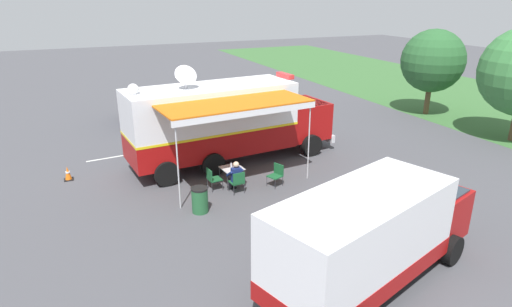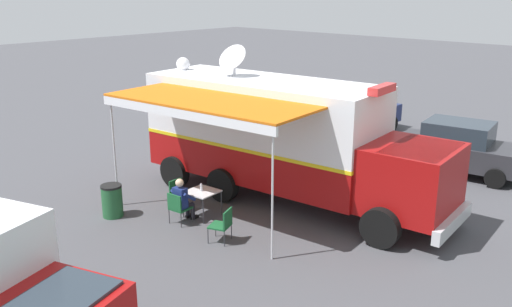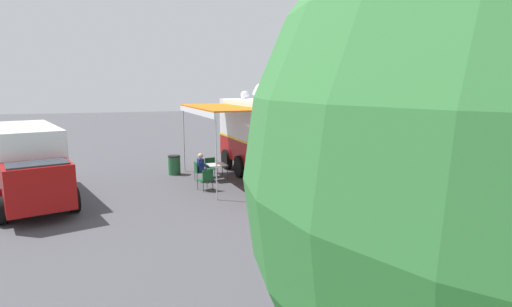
% 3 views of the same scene
% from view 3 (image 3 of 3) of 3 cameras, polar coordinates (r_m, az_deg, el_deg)
% --- Properties ---
extents(ground_plane, '(100.00, 100.00, 0.00)m').
position_cam_3_polar(ground_plane, '(18.75, 1.93, -3.32)').
color(ground_plane, '#47474C').
extents(lot_stripe, '(0.56, 4.79, 0.01)m').
position_cam_3_polar(lot_stripe, '(22.28, 6.38, -1.30)').
color(lot_stripe, silver).
rests_on(lot_stripe, ground).
extents(command_truck, '(5.55, 9.68, 4.53)m').
position_cam_3_polar(command_truck, '(17.73, 2.85, 2.30)').
color(command_truck, '#9E0F0F').
rests_on(command_truck, ground).
extents(folding_table, '(0.87, 0.87, 0.73)m').
position_cam_3_polar(folding_table, '(18.02, -5.54, -1.71)').
color(folding_table, silver).
rests_on(folding_table, ground).
extents(water_bottle, '(0.07, 0.07, 0.22)m').
position_cam_3_polar(water_bottle, '(18.01, -5.56, -1.19)').
color(water_bottle, silver).
rests_on(water_bottle, folding_table).
extents(folding_chair_at_table, '(0.52, 0.52, 0.87)m').
position_cam_3_polar(folding_chair_at_table, '(17.99, -8.08, -2.29)').
color(folding_chair_at_table, '#19562D').
rests_on(folding_chair_at_table, ground).
extents(folding_chair_beside_table, '(0.52, 0.52, 0.87)m').
position_cam_3_polar(folding_chair_beside_table, '(18.84, -6.40, -1.72)').
color(folding_chair_beside_table, '#19562D').
rests_on(folding_chair_beside_table, ground).
extents(folding_chair_spare_by_truck, '(0.62, 0.62, 0.87)m').
position_cam_3_polar(folding_chair_spare_by_truck, '(16.39, -6.99, -3.44)').
color(folding_chair_spare_by_truck, '#19562D').
rests_on(folding_chair_spare_by_truck, ground).
extents(seated_responder, '(0.69, 0.59, 1.25)m').
position_cam_3_polar(seated_responder, '(18.01, -7.50, -1.82)').
color(seated_responder, navy).
rests_on(seated_responder, ground).
extents(trash_bin, '(0.57, 0.57, 0.91)m').
position_cam_3_polar(trash_bin, '(19.59, -11.39, -1.59)').
color(trash_bin, '#235B33').
rests_on(trash_bin, ground).
extents(traffic_cone, '(0.36, 0.36, 0.58)m').
position_cam_3_polar(traffic_cone, '(24.48, -1.02, 0.39)').
color(traffic_cone, black).
rests_on(traffic_cone, ground).
extents(support_truck, '(4.00, 7.10, 2.70)m').
position_cam_3_polar(support_truck, '(16.95, -29.45, -1.18)').
color(support_truck, white).
rests_on(support_truck, ground).
extents(car_behind_truck, '(4.23, 2.07, 1.76)m').
position_cam_3_polar(car_behind_truck, '(23.87, 19.40, 1.07)').
color(car_behind_truck, navy).
rests_on(car_behind_truck, ground).
extents(car_far_corner, '(2.49, 4.42, 1.76)m').
position_cam_3_polar(car_far_corner, '(18.32, 23.58, -1.63)').
color(car_far_corner, '#2D2D33').
rests_on(car_far_corner, ground).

